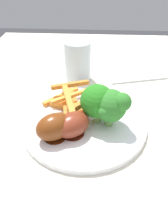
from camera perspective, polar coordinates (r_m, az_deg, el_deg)
name	(u,v)px	position (r m, az deg, el deg)	size (l,w,h in m)	color
dining_table	(94,171)	(0.50, 2.70, -15.17)	(1.16, 0.75, 0.74)	silver
dinner_plate	(84,122)	(0.44, 0.00, -2.68)	(0.25, 0.25, 0.01)	white
broccoli_floret_front	(99,102)	(0.40, 3.83, 2.76)	(0.07, 0.07, 0.08)	#809F52
broccoli_floret_middle	(111,105)	(0.40, 7.17, 1.82)	(0.06, 0.07, 0.08)	#79A553
broccoli_floret_back	(96,103)	(0.42, 3.27, 2.44)	(0.05, 0.05, 0.06)	#86BF52
carrot_fries_pile	(71,101)	(0.46, -3.50, 2.98)	(0.15, 0.12, 0.04)	orange
chicken_drumstick_near	(57,126)	(0.39, -7.15, -3.65)	(0.09, 0.11, 0.05)	#4E1E0A
chicken_drumstick_far	(75,124)	(0.39, -2.44, -3.06)	(0.10, 0.10, 0.04)	#581C10
fork	(146,79)	(0.61, 15.86, 8.23)	(0.19, 0.01, 0.01)	silver
water_glass	(78,61)	(0.57, -1.67, 13.18)	(0.07, 0.07, 0.10)	silver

